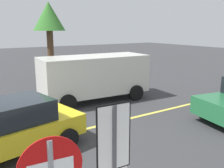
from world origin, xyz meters
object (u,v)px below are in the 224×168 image
Objects in this scene: white_van at (94,75)px; speed_limit_sign at (114,155)px; tree_left_verge at (49,19)px; car_yellow_mid_road at (7,129)px.

speed_limit_sign is at bearing -116.96° from white_van.
speed_limit_sign is 13.22m from tree_left_verge.
speed_limit_sign is 4.51m from car_yellow_mid_road.
tree_left_verge reaches higher than car_yellow_mid_road.
white_van is at bearing -83.98° from tree_left_verge.
tree_left_verge is (-0.50, 4.70, 2.76)m from white_van.
car_yellow_mid_road is (-4.70, -3.51, -0.48)m from white_van.
tree_left_verge reaches higher than speed_limit_sign.
tree_left_verge is at bearing 96.02° from white_van.
speed_limit_sign is at bearing -105.57° from tree_left_verge.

